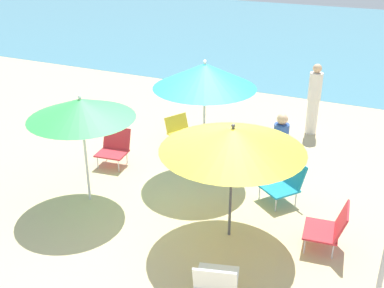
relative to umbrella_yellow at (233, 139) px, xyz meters
name	(u,v)px	position (x,y,z in m)	size (l,w,h in m)	color
ground_plane	(185,198)	(-1.03, 0.66, -1.54)	(40.00, 40.00, 0.00)	#CCB789
sea_water	(332,37)	(-1.03, 14.46, -1.53)	(40.00, 16.00, 0.01)	teal
umbrella_yellow	(233,139)	(0.00, 0.00, 0.00)	(2.01, 2.01, 1.76)	#4C4C51
umbrella_teal	(205,76)	(-1.13, 1.66, 0.29)	(1.79, 1.79, 2.10)	silver
umbrella_green	(81,109)	(-2.45, -0.04, 0.07)	(1.67, 1.67, 1.83)	silver
beach_chair_a	(284,181)	(0.46, 1.28, -1.18)	(0.80, 0.81, 0.68)	teal
beach_chair_b	(330,227)	(1.37, 0.28, -1.18)	(0.62, 0.62, 0.68)	red
beach_chair_c	(114,146)	(-2.79, 1.25, -1.18)	(0.60, 0.61, 0.67)	red
beach_chair_d	(216,280)	(0.34, -1.37, -1.19)	(0.64, 0.70, 0.65)	white
beach_chair_e	(180,129)	(-2.06, 2.59, -1.22)	(0.69, 0.70, 0.58)	gold
person_a	(280,135)	(-0.04, 2.85, -1.07)	(0.47, 0.53, 0.92)	#2D519E
person_b	(314,99)	(0.28, 4.28, -0.75)	(0.28, 0.28, 1.54)	silver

